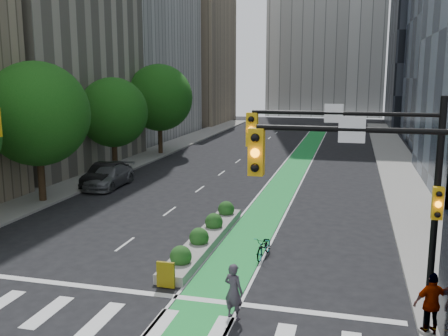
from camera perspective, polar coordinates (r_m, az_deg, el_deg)
The scene contains 17 objects.
ground at distance 18.42m, azimuth -12.34°, elevation -15.14°, with size 160.00×160.00×0.00m, color black.
sidewalk_left at distance 44.96m, azimuth -11.49°, elevation 0.32°, with size 3.60×90.00×0.15m, color gray.
sidewalk_right at distance 40.70m, azimuth 19.96°, elevation -1.18°, with size 3.60×90.00×0.15m, color gray.
bike_lane_paint at distance 45.67m, azimuth 8.34°, elevation 0.49°, with size 2.20×70.00×0.01m, color green.
building_tan_far at distance 85.51m, azimuth -4.57°, elevation 13.96°, with size 14.00×16.00×26.00m, color tan.
building_dark_end at distance 83.85m, azimuth 23.62°, elevation 13.89°, with size 14.00×18.00×28.00m, color black.
tree_mid at distance 32.72m, azimuth -20.57°, elevation 5.79°, with size 6.40×6.40×8.78m.
tree_midfar at distance 41.34m, azimuth -12.56°, elevation 6.21°, with size 5.60×5.60×7.76m.
tree_far at distance 50.39m, azimuth -7.40°, elevation 7.96°, with size 6.60×6.60×9.00m.
signal_right at distance 15.54m, azimuth 17.67°, elevation -1.50°, with size 5.82×0.51×7.20m.
signal_far_right at distance 11.22m, azimuth 20.37°, elevation -6.52°, with size 4.82×0.51×7.20m.
median_planter at distance 23.94m, azimuth -2.11°, elevation -7.80°, with size 1.20×10.26×1.10m.
bicycle at distance 22.29m, azimuth 4.61°, elevation -8.93°, with size 0.65×1.86×0.98m, color gray.
cyclist at distance 16.84m, azimuth 1.10°, elevation -13.89°, with size 0.69×0.45×1.89m, color #3D3742.
parked_car_left_mid at distance 37.15m, azimuth -13.44°, elevation -0.73°, with size 1.73×4.96×1.64m, color black.
parked_car_left_far at distance 36.63m, azimuth -13.02°, elevation -0.97°, with size 2.12×5.21×1.51m, color #56585B.
pedestrian_far at distance 16.83m, azimuth 22.65°, elevation -14.09°, with size 1.15×0.48×1.96m, color gray.
Camera 1 is at (7.74, -14.72, 7.92)m, focal length 40.00 mm.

